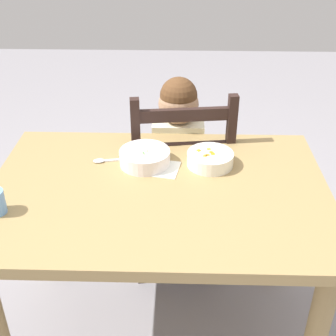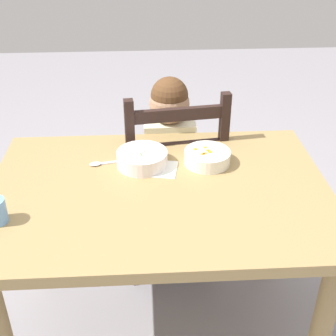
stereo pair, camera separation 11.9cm
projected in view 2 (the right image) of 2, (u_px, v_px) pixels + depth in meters
name	position (u px, v px, depth m)	size (l,w,h in m)	color
ground_plane	(161.00, 332.00, 1.94)	(8.00, 8.00, 0.00)	gray
dining_table	(160.00, 216.00, 1.62)	(1.17, 0.81, 0.74)	#9A7E4D
dining_chair	(171.00, 184.00, 2.10)	(0.47, 0.47, 0.94)	black
child_figure	(170.00, 151.00, 2.00)	(0.32, 0.31, 0.96)	beige
bowl_of_peas	(142.00, 158.00, 1.67)	(0.19, 0.19, 0.06)	white
bowl_of_carrots	(207.00, 157.00, 1.68)	(0.17, 0.17, 0.05)	white
spoon	(101.00, 163.00, 1.69)	(0.14, 0.05, 0.01)	silver
paper_napkin	(159.00, 169.00, 1.66)	(0.13, 0.12, 0.00)	white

